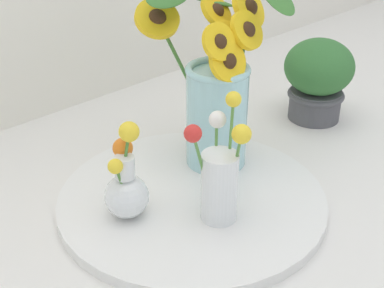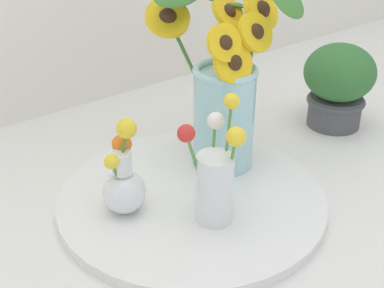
{
  "view_description": "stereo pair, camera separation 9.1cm",
  "coord_description": "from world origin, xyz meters",
  "px_view_note": "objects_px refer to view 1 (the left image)",
  "views": [
    {
      "loc": [
        -0.53,
        -0.53,
        0.57
      ],
      "look_at": [
        0.03,
        0.05,
        0.12
      ],
      "focal_mm": 50.0,
      "sensor_mm": 36.0,
      "label": 1
    },
    {
      "loc": [
        -0.46,
        -0.59,
        0.57
      ],
      "look_at": [
        0.03,
        0.05,
        0.12
      ],
      "focal_mm": 50.0,
      "sensor_mm": 36.0,
      "label": 2
    }
  ],
  "objects_px": {
    "serving_tray": "(192,199)",
    "vase_small_center": "(220,176)",
    "potted_plant": "(318,77)",
    "vase_bulb_right": "(126,186)",
    "mason_jar_sunflowers": "(217,94)"
  },
  "relations": [
    {
      "from": "serving_tray",
      "to": "vase_small_center",
      "type": "height_order",
      "value": "vase_small_center"
    },
    {
      "from": "vase_small_center",
      "to": "potted_plant",
      "type": "xyz_separation_m",
      "value": [
        0.47,
        0.13,
        0.0
      ]
    },
    {
      "from": "vase_bulb_right",
      "to": "potted_plant",
      "type": "height_order",
      "value": "potted_plant"
    },
    {
      "from": "mason_jar_sunflowers",
      "to": "vase_bulb_right",
      "type": "height_order",
      "value": "mason_jar_sunflowers"
    },
    {
      "from": "mason_jar_sunflowers",
      "to": "potted_plant",
      "type": "relative_size",
      "value": 1.82
    },
    {
      "from": "mason_jar_sunflowers",
      "to": "potted_plant",
      "type": "height_order",
      "value": "mason_jar_sunflowers"
    },
    {
      "from": "mason_jar_sunflowers",
      "to": "potted_plant",
      "type": "bearing_deg",
      "value": -1.2
    },
    {
      "from": "serving_tray",
      "to": "mason_jar_sunflowers",
      "type": "bearing_deg",
      "value": 25.35
    },
    {
      "from": "vase_bulb_right",
      "to": "potted_plant",
      "type": "xyz_separation_m",
      "value": [
        0.57,
        0.02,
        0.03
      ]
    },
    {
      "from": "serving_tray",
      "to": "vase_bulb_right",
      "type": "height_order",
      "value": "vase_bulb_right"
    },
    {
      "from": "potted_plant",
      "to": "vase_small_center",
      "type": "bearing_deg",
      "value": -164.65
    },
    {
      "from": "serving_tray",
      "to": "vase_bulb_right",
      "type": "bearing_deg",
      "value": 163.59
    },
    {
      "from": "serving_tray",
      "to": "potted_plant",
      "type": "xyz_separation_m",
      "value": [
        0.46,
        0.05,
        0.09
      ]
    },
    {
      "from": "serving_tray",
      "to": "mason_jar_sunflowers",
      "type": "relative_size",
      "value": 1.37
    },
    {
      "from": "vase_small_center",
      "to": "vase_bulb_right",
      "type": "xyz_separation_m",
      "value": [
        -0.11,
        0.11,
        -0.02
      ]
    }
  ]
}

